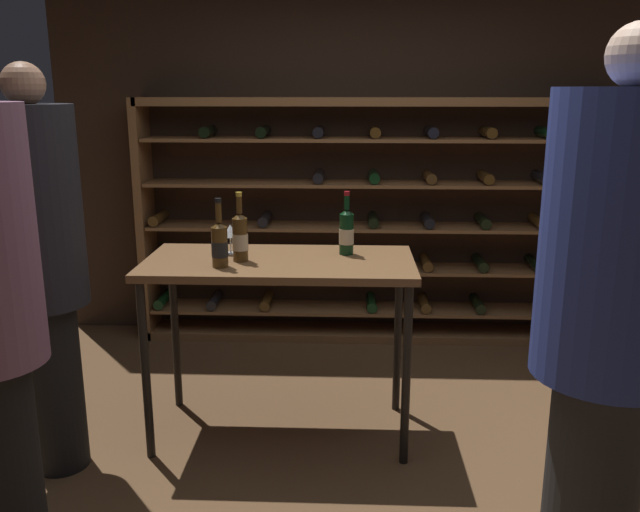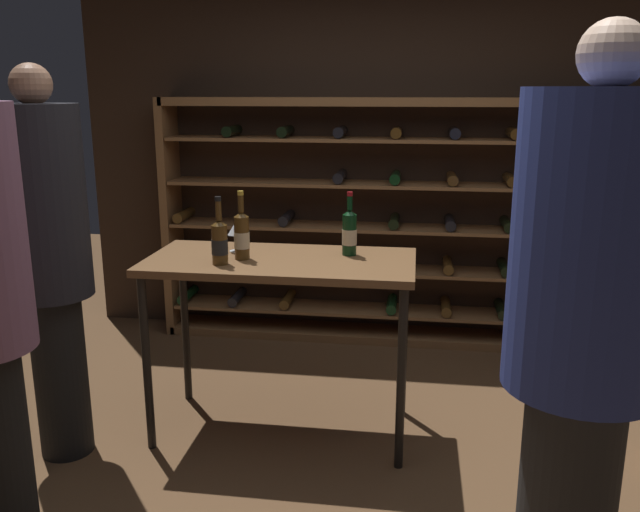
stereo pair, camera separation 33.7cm
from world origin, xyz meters
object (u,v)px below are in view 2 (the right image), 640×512
object	(u,v)px
wine_glass_stemmed_center	(235,230)
person_guest_blue_shirt	(48,248)
person_guest_khaki	(586,316)
wine_bottle_black_capsule	(220,241)
tasting_table	(281,277)
wine_rack	(398,225)
wine_bottle_red_label	(349,232)
wine_bottle_green_slim	(242,235)

from	to	relation	value
wine_glass_stemmed_center	person_guest_blue_shirt	bearing A→B (deg)	-148.27
person_guest_khaki	wine_bottle_black_capsule	world-z (taller)	person_guest_khaki
tasting_table	wine_rack	bearing A→B (deg)	68.89
wine_bottle_red_label	wine_glass_stemmed_center	size ratio (longest dim) A/B	2.13
wine_rack	tasting_table	distance (m)	1.57
person_guest_khaki	wine_bottle_green_slim	distance (m)	1.82
wine_bottle_black_capsule	wine_bottle_red_label	xyz separation A→B (m)	(0.63, 0.29, 0.01)
person_guest_blue_shirt	wine_glass_stemmed_center	distance (m)	0.94
wine_rack	person_guest_khaki	distance (m)	2.72
wine_rack	wine_bottle_green_slim	bearing A→B (deg)	-116.85
tasting_table	wine_bottle_green_slim	world-z (taller)	wine_bottle_green_slim
wine_rack	person_guest_khaki	size ratio (longest dim) A/B	1.68
tasting_table	wine_bottle_black_capsule	size ratio (longest dim) A/B	4.06
tasting_table	person_guest_khaki	size ratio (longest dim) A/B	0.68
tasting_table	wine_bottle_green_slim	bearing A→B (deg)	-168.97
wine_rack	wine_bottle_black_capsule	distance (m)	1.84
wine_bottle_green_slim	wine_bottle_black_capsule	bearing A→B (deg)	-124.59
wine_rack	wine_glass_stemmed_center	xyz separation A→B (m)	(-0.84, -1.35, 0.22)
wine_bottle_red_label	wine_bottle_green_slim	bearing A→B (deg)	-162.87
tasting_table	wine_glass_stemmed_center	distance (m)	0.37
tasting_table	wine_bottle_red_label	size ratio (longest dim) A/B	4.13
tasting_table	wine_glass_stemmed_center	world-z (taller)	wine_glass_stemmed_center
wine_rack	wine_glass_stemmed_center	size ratio (longest dim) A/B	21.61
person_guest_blue_shirt	wine_bottle_red_label	xyz separation A→B (m)	(1.42, 0.51, 0.02)
person_guest_blue_shirt	wine_glass_stemmed_center	world-z (taller)	person_guest_blue_shirt
tasting_table	person_guest_blue_shirt	distance (m)	1.16
person_guest_blue_shirt	wine_glass_stemmed_center	bearing A→B (deg)	-173.39
person_guest_blue_shirt	wine_bottle_black_capsule	bearing A→B (deg)	170.65
tasting_table	wine_bottle_red_label	bearing A→B (deg)	20.41
person_guest_khaki	wine_bottle_black_capsule	size ratio (longest dim) A/B	5.94
person_guest_khaki	wine_glass_stemmed_center	size ratio (longest dim) A/B	12.83
wine_bottle_red_label	wine_glass_stemmed_center	distance (m)	0.62
wine_bottle_red_label	wine_glass_stemmed_center	xyz separation A→B (m)	(-0.62, -0.02, -0.00)
wine_rack	wine_glass_stemmed_center	distance (m)	1.61
tasting_table	wine_glass_stemmed_center	size ratio (longest dim) A/B	8.77
tasting_table	person_guest_blue_shirt	bearing A→B (deg)	-160.39
person_guest_khaki	wine_bottle_green_slim	xyz separation A→B (m)	(-1.44, 1.12, -0.02)
wine_bottle_black_capsule	tasting_table	bearing A→B (deg)	29.61
wine_bottle_black_capsule	wine_rack	bearing A→B (deg)	62.54
tasting_table	person_guest_khaki	distance (m)	1.72
tasting_table	wine_bottle_green_slim	size ratio (longest dim) A/B	3.92
wine_glass_stemmed_center	tasting_table	bearing A→B (deg)	-22.49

